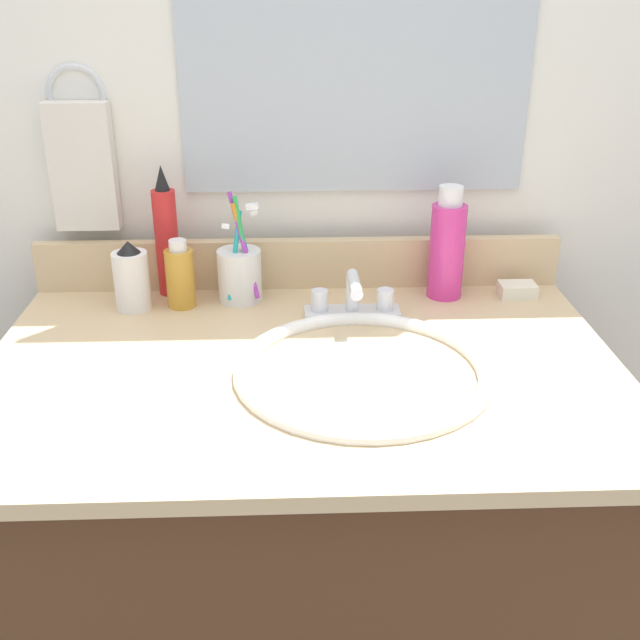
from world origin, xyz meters
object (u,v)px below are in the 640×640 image
bottle_soap_pink (447,247)px  cup_white_ceramic (240,272)px  bottle_oil_amber (180,276)px  bottle_spray_red (167,237)px  faucet (353,302)px  soap_bar (517,290)px  bottle_lotion_white (132,278)px  hand_towel (83,167)px

bottle_soap_pink → cup_white_ceramic: bearing=-179.1°
bottle_oil_amber → bottle_spray_red: bottle_spray_red is taller
faucet → bottle_soap_pink: size_ratio=0.80×
soap_bar → cup_white_ceramic: bearing=179.8°
bottle_lotion_white → bottle_soap_pink: (0.54, 0.04, 0.04)m
hand_towel → bottle_lotion_white: (0.09, -0.11, -0.16)m
bottle_soap_pink → cup_white_ceramic: bottle_soap_pink is taller
cup_white_ceramic → faucet: bearing=-23.9°
hand_towel → bottle_soap_pink: hand_towel is taller
faucet → bottle_oil_amber: 0.30m
bottle_oil_amber → bottle_soap_pink: 0.46m
hand_towel → bottle_spray_red: bearing=-17.1°
bottle_spray_red → soap_bar: bottle_spray_red is taller
hand_towel → bottle_lotion_white: 0.22m
soap_bar → bottle_lotion_white: bearing=-177.7°
bottle_lotion_white → cup_white_ceramic: 0.18m
faucet → soap_bar: 0.31m
faucet → bottle_spray_red: bottle_spray_red is taller
bottle_lotion_white → bottle_spray_red: 0.10m
bottle_soap_pink → bottle_oil_amber: bearing=-176.6°
bottle_oil_amber → cup_white_ceramic: bearing=12.4°
hand_towel → cup_white_ceramic: 0.33m
bottle_oil_amber → cup_white_ceramic: size_ratio=0.62×
faucet → cup_white_ceramic: cup_white_ceramic is taller
faucet → bottle_oil_amber: (-0.29, 0.06, 0.03)m
faucet → bottle_spray_red: (-0.32, 0.12, 0.08)m
bottle_lotion_white → cup_white_ceramic: size_ratio=0.63×
bottle_oil_amber → bottle_spray_red: size_ratio=0.51×
cup_white_ceramic → soap_bar: (0.49, -0.00, -0.04)m
faucet → bottle_soap_pink: bearing=27.8°
faucet → cup_white_ceramic: bearing=156.1°
hand_towel → bottle_spray_red: hand_towel is taller
bottle_spray_red → bottle_soap_pink: bearing=-3.8°
bottle_lotion_white → soap_bar: bottle_lotion_white is taller
bottle_oil_amber → bottle_soap_pink: size_ratio=0.60×
soap_bar → bottle_spray_red: bearing=176.3°
bottle_lotion_white → bottle_spray_red: (0.05, 0.07, 0.05)m
faucet → soap_bar: bearing=15.3°
bottle_oil_amber → bottle_soap_pink: (0.46, 0.03, 0.04)m
hand_towel → bottle_lotion_white: bearing=-51.8°
bottle_lotion_white → soap_bar: size_ratio=1.90×
hand_towel → faucet: hand_towel is taller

